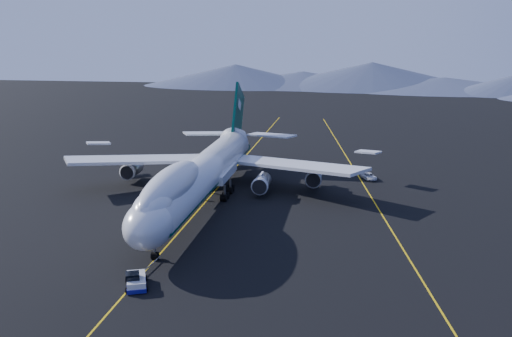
# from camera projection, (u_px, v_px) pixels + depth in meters

# --- Properties ---
(ground) EXTENTS (500.00, 500.00, 0.00)m
(ground) POSITION_uv_depth(u_px,v_px,m) (204.00, 204.00, 103.33)
(ground) COLOR black
(ground) RESTS_ON ground
(taxiway_line_main) EXTENTS (0.25, 220.00, 0.01)m
(taxiway_line_main) POSITION_uv_depth(u_px,v_px,m) (204.00, 204.00, 103.33)
(taxiway_line_main) COLOR #DFB30D
(taxiway_line_main) RESTS_ON ground
(taxiway_line_side) EXTENTS (28.08, 198.09, 0.01)m
(taxiway_line_side) POSITION_uv_depth(u_px,v_px,m) (371.00, 196.00, 108.13)
(taxiway_line_side) COLOR #DFB30D
(taxiway_line_side) RESTS_ON ground
(boeing_747) EXTENTS (59.62, 72.43, 19.37)m
(boeing_747) POSITION_uv_depth(u_px,v_px,m) (203.00, 173.00, 102.01)
(boeing_747) COLOR silver
(boeing_747) RESTS_ON ground
(pushback_tug) EXTENTS (3.86, 5.15, 2.01)m
(pushback_tug) POSITION_uv_depth(u_px,v_px,m) (136.00, 282.00, 69.39)
(pushback_tug) COLOR silver
(pushback_tug) RESTS_ON ground
(service_van) EXTENTS (3.77, 5.31, 1.35)m
(service_van) POSITION_uv_depth(u_px,v_px,m) (369.00, 176.00, 120.38)
(service_van) COLOR silver
(service_van) RESTS_ON ground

